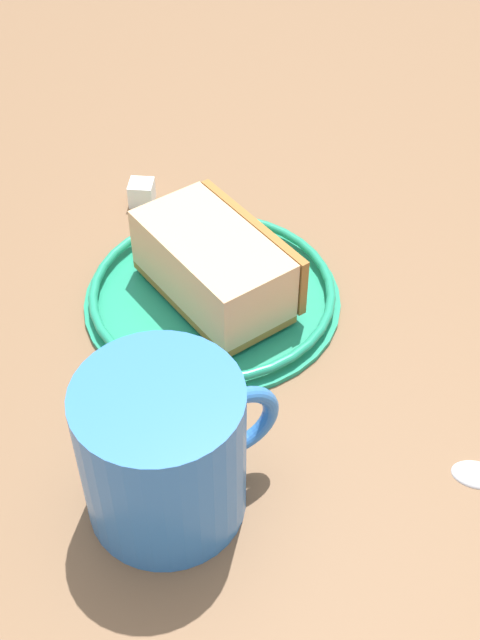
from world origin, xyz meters
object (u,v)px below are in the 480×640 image
(small_plate, at_px, (214,295))
(tea_mug, at_px, (165,450))
(sugar_cube, at_px, (142,193))
(cake_slice, at_px, (217,265))

(small_plate, height_order, tea_mug, tea_mug)
(sugar_cube, bearing_deg, small_plate, 44.33)
(cake_slice, bearing_deg, small_plate, -36.92)
(small_plate, bearing_deg, tea_mug, 9.36)
(cake_slice, bearing_deg, sugar_cube, -134.53)
(cake_slice, height_order, sugar_cube, cake_slice)
(cake_slice, distance_m, tea_mug, 0.17)
(small_plate, xyz_separation_m, sugar_cube, (-0.10, -0.09, 0.00))
(small_plate, bearing_deg, cake_slice, 143.08)
(small_plate, distance_m, sugar_cube, 0.13)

